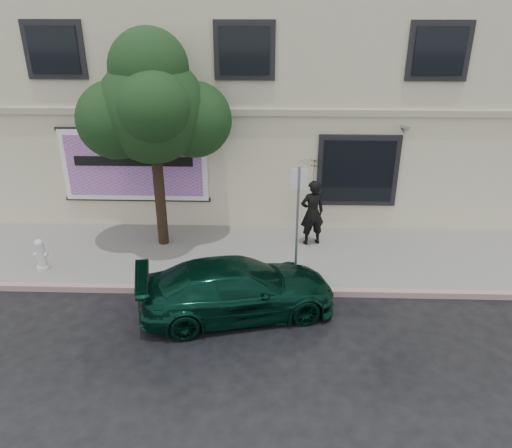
{
  "coord_description": "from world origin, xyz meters",
  "views": [
    {
      "loc": [
        0.73,
        -8.64,
        6.58
      ],
      "look_at": [
        0.39,
        2.2,
        1.52
      ],
      "focal_mm": 35.0,
      "sensor_mm": 36.0,
      "label": 1
    }
  ],
  "objects_px": {
    "car": "(237,289)",
    "street_tree": "(152,110)",
    "fire_hydrant": "(41,255)",
    "pedestrian": "(312,213)"
  },
  "relations": [
    {
      "from": "car",
      "to": "street_tree",
      "type": "bearing_deg",
      "value": 23.0
    },
    {
      "from": "car",
      "to": "fire_hydrant",
      "type": "relative_size",
      "value": 5.22
    },
    {
      "from": "car",
      "to": "pedestrian",
      "type": "bearing_deg",
      "value": -43.53
    },
    {
      "from": "pedestrian",
      "to": "street_tree",
      "type": "relative_size",
      "value": 0.37
    },
    {
      "from": "pedestrian",
      "to": "car",
      "type": "bearing_deg",
      "value": 43.71
    },
    {
      "from": "street_tree",
      "to": "fire_hydrant",
      "type": "height_order",
      "value": "street_tree"
    },
    {
      "from": "car",
      "to": "pedestrian",
      "type": "xyz_separation_m",
      "value": [
        1.85,
        3.2,
        0.46
      ]
    },
    {
      "from": "pedestrian",
      "to": "fire_hydrant",
      "type": "relative_size",
      "value": 2.26
    },
    {
      "from": "street_tree",
      "to": "car",
      "type": "bearing_deg",
      "value": -53.54
    },
    {
      "from": "pedestrian",
      "to": "fire_hydrant",
      "type": "height_order",
      "value": "pedestrian"
    }
  ]
}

